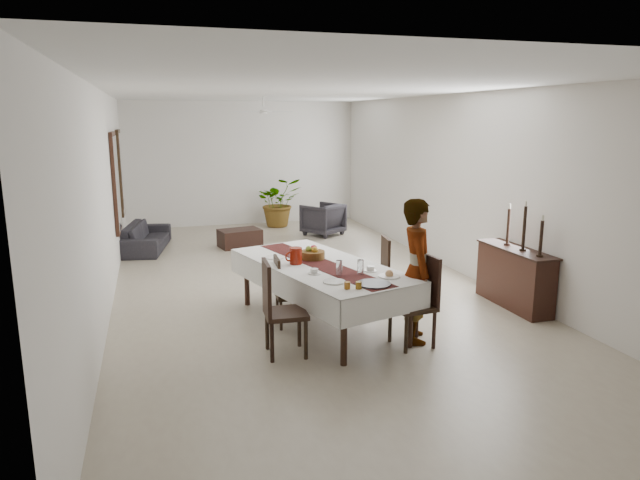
# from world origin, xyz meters

# --- Properties ---
(floor) EXTENTS (6.00, 12.00, 0.00)m
(floor) POSITION_xyz_m (0.00, 0.00, 0.00)
(floor) COLOR #B0A48B
(floor) RESTS_ON ground
(ceiling) EXTENTS (6.00, 12.00, 0.02)m
(ceiling) POSITION_xyz_m (0.00, 0.00, 3.20)
(ceiling) COLOR white
(ceiling) RESTS_ON wall_back
(wall_back) EXTENTS (6.00, 0.02, 3.20)m
(wall_back) POSITION_xyz_m (0.00, 6.00, 1.60)
(wall_back) COLOR silver
(wall_back) RESTS_ON floor
(wall_front) EXTENTS (6.00, 0.02, 3.20)m
(wall_front) POSITION_xyz_m (0.00, -6.00, 1.60)
(wall_front) COLOR silver
(wall_front) RESTS_ON floor
(wall_left) EXTENTS (0.02, 12.00, 3.20)m
(wall_left) POSITION_xyz_m (-3.00, 0.00, 1.60)
(wall_left) COLOR silver
(wall_left) RESTS_ON floor
(wall_right) EXTENTS (0.02, 12.00, 3.20)m
(wall_right) POSITION_xyz_m (3.00, 0.00, 1.60)
(wall_right) COLOR silver
(wall_right) RESTS_ON floor
(dining_table_top) EXTENTS (1.81, 2.89, 0.06)m
(dining_table_top) POSITION_xyz_m (-0.21, -1.87, 0.81)
(dining_table_top) COLOR black
(dining_table_top) RESTS_ON table_leg_fl
(table_leg_fl) EXTENTS (0.10, 0.10, 0.78)m
(table_leg_fl) POSITION_xyz_m (-0.34, -3.23, 0.39)
(table_leg_fl) COLOR black
(table_leg_fl) RESTS_ON floor
(table_leg_fr) EXTENTS (0.10, 0.10, 0.78)m
(table_leg_fr) POSITION_xyz_m (0.61, -2.96, 0.39)
(table_leg_fr) COLOR black
(table_leg_fr) RESTS_ON floor
(table_leg_bl) EXTENTS (0.10, 0.10, 0.78)m
(table_leg_bl) POSITION_xyz_m (-1.04, -0.77, 0.39)
(table_leg_bl) COLOR black
(table_leg_bl) RESTS_ON floor
(table_leg_br) EXTENTS (0.10, 0.10, 0.78)m
(table_leg_br) POSITION_xyz_m (-0.09, -0.50, 0.39)
(table_leg_br) COLOR black
(table_leg_br) RESTS_ON floor
(tablecloth_top) EXTENTS (2.06, 3.14, 0.01)m
(tablecloth_top) POSITION_xyz_m (-0.21, -1.87, 0.85)
(tablecloth_top) COLOR white
(tablecloth_top) RESTS_ON dining_table_top
(tablecloth_drape_left) EXTENTS (0.80, 2.78, 0.34)m
(tablecloth_drape_left) POSITION_xyz_m (-0.84, -2.04, 0.68)
(tablecloth_drape_left) COLOR silver
(tablecloth_drape_left) RESTS_ON dining_table_top
(tablecloth_drape_right) EXTENTS (0.80, 2.78, 0.34)m
(tablecloth_drape_right) POSITION_xyz_m (0.42, -1.69, 0.68)
(tablecloth_drape_right) COLOR white
(tablecloth_drape_right) RESTS_ON dining_table_top
(tablecloth_drape_near) EXTENTS (1.27, 0.37, 0.34)m
(tablecloth_drape_near) POSITION_xyz_m (0.18, -3.25, 0.68)
(tablecloth_drape_near) COLOR white
(tablecloth_drape_near) RESTS_ON dining_table_top
(tablecloth_drape_far) EXTENTS (1.27, 0.37, 0.34)m
(tablecloth_drape_far) POSITION_xyz_m (-0.61, -0.48, 0.68)
(tablecloth_drape_far) COLOR silver
(tablecloth_drape_far) RESTS_ON dining_table_top
(table_runner) EXTENTS (1.14, 2.80, 0.00)m
(table_runner) POSITION_xyz_m (-0.21, -1.87, 0.85)
(table_runner) COLOR #4E1816
(table_runner) RESTS_ON tablecloth_top
(red_pitcher) EXTENTS (0.21, 0.21, 0.22)m
(red_pitcher) POSITION_xyz_m (-0.53, -1.78, 0.96)
(red_pitcher) COLOR maroon
(red_pitcher) RESTS_ON tablecloth_top
(pitcher_handle) EXTENTS (0.14, 0.06, 0.13)m
(pitcher_handle) POSITION_xyz_m (-0.62, -1.81, 0.96)
(pitcher_handle) COLOR maroon
(pitcher_handle) RESTS_ON red_pitcher
(wine_glass_near) EXTENTS (0.08, 0.08, 0.19)m
(wine_glass_near) POSITION_xyz_m (0.11, -2.53, 0.95)
(wine_glass_near) COLOR white
(wine_glass_near) RESTS_ON tablecloth_top
(wine_glass_mid) EXTENTS (0.08, 0.08, 0.19)m
(wine_glass_mid) POSITION_xyz_m (-0.15, -2.49, 0.95)
(wine_glass_mid) COLOR silver
(wine_glass_mid) RESTS_ON tablecloth_top
(teacup_right) EXTENTS (0.10, 0.10, 0.07)m
(teacup_right) POSITION_xyz_m (0.29, -2.42, 0.89)
(teacup_right) COLOR white
(teacup_right) RESTS_ON saucer_right
(saucer_right) EXTENTS (0.17, 0.17, 0.01)m
(saucer_right) POSITION_xyz_m (0.29, -2.42, 0.86)
(saucer_right) COLOR white
(saucer_right) RESTS_ON tablecloth_top
(teacup_left) EXTENTS (0.10, 0.10, 0.07)m
(teacup_left) POSITION_xyz_m (-0.43, -2.33, 0.89)
(teacup_left) COLOR silver
(teacup_left) RESTS_ON saucer_left
(saucer_left) EXTENTS (0.17, 0.17, 0.01)m
(saucer_left) POSITION_xyz_m (-0.43, -2.33, 0.86)
(saucer_left) COLOR silver
(saucer_left) RESTS_ON tablecloth_top
(plate_near_right) EXTENTS (0.27, 0.27, 0.02)m
(plate_near_right) POSITION_xyz_m (0.42, -2.73, 0.86)
(plate_near_right) COLOR white
(plate_near_right) RESTS_ON tablecloth_top
(bread_near_right) EXTENTS (0.10, 0.10, 0.10)m
(bread_near_right) POSITION_xyz_m (0.42, -2.73, 0.89)
(bread_near_right) COLOR tan
(bread_near_right) RESTS_ON plate_near_right
(plate_near_left) EXTENTS (0.27, 0.27, 0.02)m
(plate_near_left) POSITION_xyz_m (-0.31, -2.77, 0.86)
(plate_near_left) COLOR silver
(plate_near_left) RESTS_ON tablecloth_top
(plate_far_left) EXTENTS (0.27, 0.27, 0.02)m
(plate_far_left) POSITION_xyz_m (-0.73, -1.37, 0.86)
(plate_far_left) COLOR white
(plate_far_left) RESTS_ON tablecloth_top
(serving_tray) EXTENTS (0.40, 0.40, 0.02)m
(serving_tray) POSITION_xyz_m (0.11, -3.00, 0.86)
(serving_tray) COLOR #3E3E43
(serving_tray) RESTS_ON tablecloth_top
(jam_jar_a) EXTENTS (0.07, 0.07, 0.08)m
(jam_jar_a) POSITION_xyz_m (-0.12, -3.10, 0.89)
(jam_jar_a) COLOR #865813
(jam_jar_a) RESTS_ON tablecloth_top
(jam_jar_b) EXTENTS (0.07, 0.07, 0.08)m
(jam_jar_b) POSITION_xyz_m (-0.25, -3.06, 0.89)
(jam_jar_b) COLOR #925315
(jam_jar_b) RESTS_ON tablecloth_top
(fruit_basket) EXTENTS (0.34, 0.34, 0.11)m
(fruit_basket) POSITION_xyz_m (-0.24, -1.58, 0.91)
(fruit_basket) COLOR brown
(fruit_basket) RESTS_ON tablecloth_top
(fruit_red) EXTENTS (0.10, 0.10, 0.10)m
(fruit_red) POSITION_xyz_m (-0.21, -1.55, 0.99)
(fruit_red) COLOR #A71023
(fruit_red) RESTS_ON fruit_basket
(fruit_green) EXTENTS (0.09, 0.09, 0.09)m
(fruit_green) POSITION_xyz_m (-0.29, -1.56, 0.99)
(fruit_green) COLOR olive
(fruit_green) RESTS_ON fruit_basket
(fruit_yellow) EXTENTS (0.09, 0.09, 0.09)m
(fruit_yellow) POSITION_xyz_m (-0.22, -1.63, 0.99)
(fruit_yellow) COLOR #C08C22
(fruit_yellow) RESTS_ON fruit_basket
(chair_right_near_seat) EXTENTS (0.52, 0.52, 0.05)m
(chair_right_near_seat) POSITION_xyz_m (0.66, -2.91, 0.50)
(chair_right_near_seat) COLOR black
(chair_right_near_seat) RESTS_ON chair_right_near_leg_fl
(chair_right_near_leg_fl) EXTENTS (0.05, 0.05, 0.47)m
(chair_right_near_leg_fl) POSITION_xyz_m (0.88, -3.08, 0.24)
(chair_right_near_leg_fl) COLOR black
(chair_right_near_leg_fl) RESTS_ON floor
(chair_right_near_leg_fr) EXTENTS (0.05, 0.05, 0.47)m
(chair_right_near_leg_fr) POSITION_xyz_m (0.84, -2.69, 0.24)
(chair_right_near_leg_fr) COLOR black
(chair_right_near_leg_fr) RESTS_ON floor
(chair_right_near_leg_bl) EXTENTS (0.05, 0.05, 0.47)m
(chair_right_near_leg_bl) POSITION_xyz_m (0.49, -3.12, 0.24)
(chair_right_near_leg_bl) COLOR black
(chair_right_near_leg_bl) RESTS_ON floor
(chair_right_near_leg_br) EXTENTS (0.05, 0.05, 0.47)m
(chair_right_near_leg_br) POSITION_xyz_m (0.45, -2.73, 0.24)
(chair_right_near_leg_br) COLOR black
(chair_right_near_leg_br) RESTS_ON floor
(chair_right_near_back) EXTENTS (0.09, 0.48, 0.61)m
(chair_right_near_back) POSITION_xyz_m (0.88, -2.88, 0.83)
(chair_right_near_back) COLOR black
(chair_right_near_back) RESTS_ON chair_right_near_seat
(chair_right_far_seat) EXTENTS (0.50, 0.50, 0.05)m
(chair_right_far_seat) POSITION_xyz_m (0.77, -1.30, 0.46)
(chair_right_far_seat) COLOR black
(chair_right_far_seat) RESTS_ON chair_right_far_leg_fl
(chair_right_far_leg_fl) EXTENTS (0.05, 0.05, 0.43)m
(chair_right_far_leg_fl) POSITION_xyz_m (0.92, -1.50, 0.22)
(chair_right_far_leg_fl) COLOR black
(chair_right_far_leg_fl) RESTS_ON floor
(chair_right_far_leg_fr) EXTENTS (0.05, 0.05, 0.43)m
(chair_right_far_leg_fr) POSITION_xyz_m (0.97, -1.15, 0.22)
(chair_right_far_leg_fr) COLOR black
(chair_right_far_leg_fr) RESTS_ON floor
(chair_right_far_leg_bl) EXTENTS (0.05, 0.05, 0.43)m
(chair_right_far_leg_bl) POSITION_xyz_m (0.57, -1.45, 0.22)
(chair_right_far_leg_bl) COLOR black
(chair_right_far_leg_bl) RESTS_ON floor
(chair_right_far_leg_br) EXTENTS (0.05, 0.05, 0.43)m
(chair_right_far_leg_br) POSITION_xyz_m (0.62, -1.09, 0.22)
(chair_right_far_leg_br) COLOR black
(chair_right_far_leg_br) RESTS_ON floor
(chair_right_far_back) EXTENTS (0.11, 0.44, 0.56)m
(chair_right_far_back) POSITION_xyz_m (0.97, -1.33, 0.75)
(chair_right_far_back) COLOR black
(chair_right_far_back) RESTS_ON chair_right_far_seat
(chair_left_near_seat) EXTENTS (0.51, 0.51, 0.06)m
(chair_left_near_seat) POSITION_xyz_m (-0.90, -2.73, 0.51)
(chair_left_near_seat) COLOR black
(chair_left_near_seat) RESTS_ON chair_left_near_leg_fl
(chair_left_near_leg_fl) EXTENTS (0.05, 0.05, 0.48)m
(chair_left_near_leg_fl) POSITION_xyz_m (-1.08, -2.52, 0.24)
(chair_left_near_leg_fl) COLOR black
(chair_left_near_leg_fl) RESTS_ON floor
(chair_left_near_leg_fr) EXTENTS (0.05, 0.05, 0.48)m
(chair_left_near_leg_fr) POSITION_xyz_m (-1.11, -2.92, 0.24)
(chair_left_near_leg_fr) COLOR black
(chair_left_near_leg_fr) RESTS_ON floor
(chair_left_near_leg_bl) EXTENTS (0.05, 0.05, 0.48)m
(chair_left_near_leg_bl) POSITION_xyz_m (-0.68, -2.55, 0.24)
(chair_left_near_leg_bl) COLOR black
(chair_left_near_leg_bl) RESTS_ON floor
(chair_left_near_leg_br) EXTENTS (0.05, 0.05, 0.48)m
(chair_left_near_leg_br) POSITION_xyz_m (-0.71, -2.94, 0.24)
(chair_left_near_leg_br) COLOR black
(chair_left_near_leg_br) RESTS_ON floor
(chair_left_near_back) EXTENTS (0.07, 0.49, 0.62)m
(chair_left_near_back) POSITION_xyz_m (-1.12, -2.72, 0.84)
(chair_left_near_back) COLOR black
(chair_left_near_back) RESTS_ON chair_left_near_seat
(chair_left_far_seat) EXTENTS (0.43, 0.43, 0.05)m
(chair_left_far_seat) POSITION_xyz_m (-0.60, -1.79, 0.42)
(chair_left_far_seat) COLOR black
(chair_left_far_seat) RESTS_ON chair_left_far_leg_fl
(chair_left_far_leg_fl) EXTENTS (0.04, 0.04, 0.40)m
(chair_left_far_leg_fl) POSITION_xyz_m (-0.76, -1.62, 0.20)
(chair_left_far_leg_fl) COLOR black
(chair_left_far_leg_fl) RESTS_ON floor
(chair_left_far_leg_fr) EXTENTS (0.04, 0.04, 0.40)m
(chair_left_far_leg_fr) POSITION_xyz_m (-0.78, -1.95, 0.20)
(chair_left_far_leg_fr) COLOR black
(chair_left_far_leg_fr) RESTS_ON floor
(chair_left_far_leg_bl) EXTENTS (0.04, 0.04, 0.40)m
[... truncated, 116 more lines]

